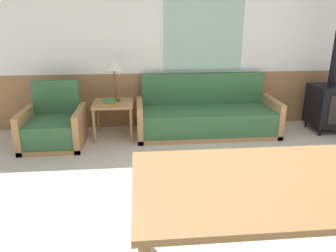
{
  "coord_description": "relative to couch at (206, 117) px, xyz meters",
  "views": [
    {
      "loc": [
        -0.95,
        -2.49,
        1.72
      ],
      "look_at": [
        -0.62,
        1.0,
        0.53
      ],
      "focal_mm": 35.0,
      "sensor_mm": 36.0,
      "label": 1
    }
  ],
  "objects": [
    {
      "name": "ground_plane",
      "position": [
        -0.07,
        -2.16,
        -0.25
      ],
      "size": [
        16.0,
        16.0,
        0.0
      ],
      "primitive_type": "plane",
      "color": "beige"
    },
    {
      "name": "wall_back",
      "position": [
        -0.07,
        0.47,
        1.11
      ],
      "size": [
        7.2,
        0.09,
        2.7
      ],
      "color": "#996B42",
      "rests_on": "ground_plane"
    },
    {
      "name": "couch",
      "position": [
        0.0,
        0.0,
        0.0
      ],
      "size": [
        2.08,
        0.81,
        0.86
      ],
      "color": "#B27F4C",
      "rests_on": "ground_plane"
    },
    {
      "name": "armchair",
      "position": [
        -2.19,
        -0.26,
        -0.01
      ],
      "size": [
        0.81,
        0.79,
        0.84
      ],
      "rotation": [
        0.0,
        0.0,
        0.17
      ],
      "color": "#B27F4C",
      "rests_on": "ground_plane"
    },
    {
      "name": "side_table",
      "position": [
        -1.38,
        -0.01,
        0.19
      ],
      "size": [
        0.57,
        0.57,
        0.52
      ],
      "color": "#B27F4C",
      "rests_on": "ground_plane"
    },
    {
      "name": "table_lamp",
      "position": [
        -1.35,
        0.09,
        0.78
      ],
      "size": [
        0.27,
        0.27,
        0.61
      ],
      "color": "#4C3823",
      "rests_on": "side_table"
    },
    {
      "name": "book_stack",
      "position": [
        -1.43,
        -0.11,
        0.3
      ],
      "size": [
        0.21,
        0.18,
        0.07
      ],
      "color": "gold",
      "rests_on": "side_table"
    },
    {
      "name": "dining_table",
      "position": [
        -0.09,
        -2.89,
        0.43
      ],
      "size": [
        1.96,
        1.02,
        0.75
      ],
      "color": "olive",
      "rests_on": "ground_plane"
    },
    {
      "name": "wood_stove",
      "position": [
        1.91,
        -0.06,
        0.27
      ],
      "size": [
        0.56,
        0.54,
        2.41
      ],
      "color": "black",
      "rests_on": "ground_plane"
    }
  ]
}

